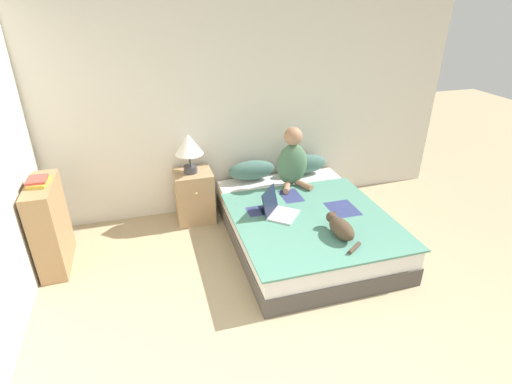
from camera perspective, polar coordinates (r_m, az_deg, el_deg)
wall_back at (r=4.80m, az=-2.68°, el=12.09°), size 5.47×0.05×2.55m
bed at (r=4.40m, az=6.95°, el=-4.83°), size 1.59×2.03×0.40m
pillow_near at (r=4.89m, az=-0.63°, el=3.12°), size 0.58×0.20×0.25m
pillow_far at (r=5.11m, az=6.92°, el=3.98°), size 0.58×0.20×0.25m
person_sitting at (r=4.72m, az=5.22°, el=4.54°), size 0.38×0.37×0.71m
cat_tabby at (r=3.87m, az=12.00°, el=-5.03°), size 0.21×0.54×0.18m
laptop_open at (r=4.15m, az=3.27°, el=-2.58°), size 0.45×0.45×0.27m
nightstand at (r=4.79m, az=-8.78°, el=-0.59°), size 0.43×0.41×0.62m
table_lamp at (r=4.53m, az=-9.60°, el=6.47°), size 0.32×0.32×0.46m
bookshelf at (r=4.38m, az=-27.35°, el=-4.32°), size 0.24×0.68×0.90m
book_stack_top at (r=4.17m, az=-28.68°, el=1.34°), size 0.19×0.25×0.06m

